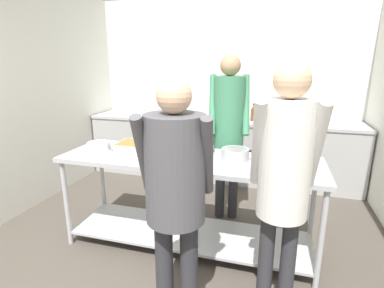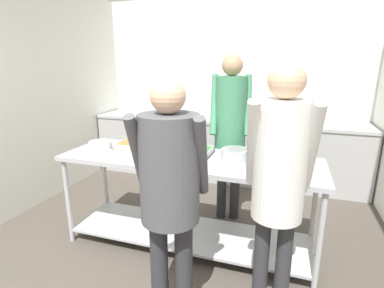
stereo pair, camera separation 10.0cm
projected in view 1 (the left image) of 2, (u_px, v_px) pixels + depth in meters
wall_rear at (225, 88)px, 4.63m from camera, size 4.09×0.06×2.65m
wall_left at (30, 96)px, 3.53m from camera, size 0.06×3.66×2.65m
back_counter at (219, 148)px, 4.51m from camera, size 3.93×0.65×0.91m
serving_counter at (189, 187)px, 2.75m from camera, size 2.32×0.71×0.88m
plate_stack at (99, 146)px, 2.92m from camera, size 0.23×0.23×0.07m
serving_tray_greens at (141, 146)px, 2.96m from camera, size 0.47×0.32×0.05m
serving_tray_vegetables at (187, 151)px, 2.77m from camera, size 0.45×0.33×0.05m
sauce_pan at (235, 154)px, 2.62m from camera, size 0.38×0.24×0.10m
serving_tray_roast at (286, 158)px, 2.59m from camera, size 0.41×0.28×0.05m
guest_serving_left at (175, 181)px, 1.85m from camera, size 0.51×0.38×1.62m
guest_serving_right at (284, 170)px, 1.80m from camera, size 0.43×0.36×1.71m
cook_behind_counter at (229, 120)px, 3.14m from camera, size 0.47×0.41×1.78m
water_bottle at (253, 113)px, 4.21m from camera, size 0.08×0.08×0.24m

